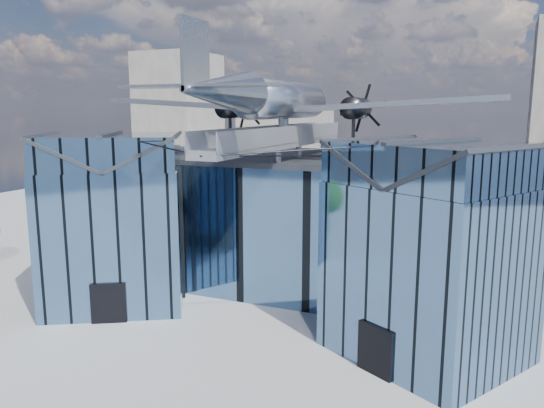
% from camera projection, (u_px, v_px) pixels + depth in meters
% --- Properties ---
extents(ground_plane, '(120.00, 120.00, 0.00)m').
position_uv_depth(ground_plane, '(260.00, 318.00, 34.52)').
color(ground_plane, gray).
extents(museum, '(32.88, 24.50, 17.60)m').
position_uv_depth(museum, '(292.00, 218.00, 38.81)').
color(museum, '#4A6F97').
rests_on(museum, ground).
extents(bg_towers, '(77.00, 24.50, 26.00)m').
position_uv_depth(bg_towers, '(410.00, 132.00, 77.92)').
color(bg_towers, slate).
rests_on(bg_towers, ground).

